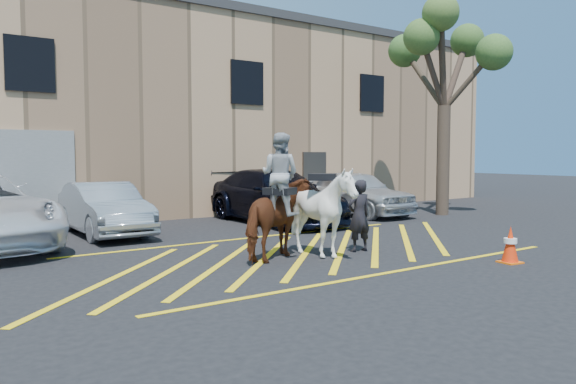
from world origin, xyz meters
TOP-DOWN VIEW (x-y plane):
  - ground at (0.00, 0.00)m, footprint 90.00×90.00m
  - car_silver_sedan at (-2.70, 4.90)m, footprint 1.57×4.25m
  - car_blue_suv at (2.50, 4.51)m, footprint 2.42×5.72m
  - car_white_suv at (5.94, 4.61)m, footprint 1.94×4.66m
  - handler at (1.04, -0.85)m, footprint 0.61×0.43m
  - warehouse at (-0.01, 11.99)m, footprint 32.42×10.20m
  - hatching_zone at (-0.00, -0.30)m, footprint 12.60×5.12m
  - mounted_bay at (-0.89, -0.59)m, footprint 2.13×1.71m
  - saddled_white at (-0.01, -0.87)m, footprint 2.27×2.27m
  - traffic_cone at (2.57, -3.55)m, footprint 0.43×0.43m
  - tree at (8.45, 2.86)m, footprint 3.99×4.37m

SIDE VIEW (x-z plane):
  - ground at x=0.00m, z-range 0.00..0.00m
  - hatching_zone at x=0.00m, z-range 0.00..0.01m
  - traffic_cone at x=2.57m, z-range 0.00..0.73m
  - car_silver_sedan at x=-2.70m, z-range 0.00..1.39m
  - car_white_suv at x=5.94m, z-range 0.00..1.58m
  - handler at x=1.04m, z-range 0.00..1.58m
  - car_blue_suv at x=2.50m, z-range 0.00..1.65m
  - saddled_white at x=-0.01m, z-range 0.01..1.88m
  - mounted_bay at x=-0.89m, z-range -0.25..2.32m
  - warehouse at x=-0.01m, z-range 0.00..7.30m
  - tree at x=8.45m, z-range 2.04..9.35m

